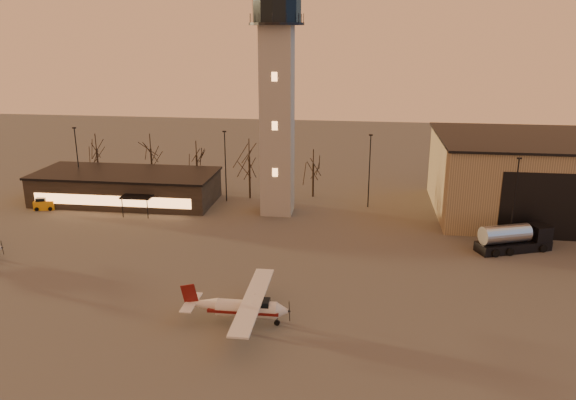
{
  "coord_description": "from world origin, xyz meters",
  "views": [
    {
      "loc": [
        11.02,
        -40.73,
        23.5
      ],
      "look_at": [
        3.71,
        13.0,
        6.99
      ],
      "focal_mm": 35.0,
      "sensor_mm": 36.0,
      "label": 1
    }
  ],
  "objects": [
    {
      "name": "service_cart",
      "position": [
        -31.7,
        26.99,
        0.64
      ],
      "size": [
        2.92,
        2.2,
        1.69
      ],
      "rotation": [
        0.0,
        0.0,
        0.24
      ],
      "color": "orange",
      "rests_on": "ground"
    },
    {
      "name": "fuel_truck",
      "position": [
        27.89,
        20.01,
        1.22
      ],
      "size": [
        8.62,
        5.24,
        3.09
      ],
      "rotation": [
        0.0,
        0.0,
        0.37
      ],
      "color": "black",
      "rests_on": "ground"
    },
    {
      "name": "control_tower",
      "position": [
        0.0,
        30.0,
        16.33
      ],
      "size": [
        6.8,
        6.8,
        32.6
      ],
      "color": "gray",
      "rests_on": "ground"
    },
    {
      "name": "light_poles",
      "position": [
        0.5,
        31.0,
        5.41
      ],
      "size": [
        58.5,
        12.25,
        10.14
      ],
      "color": "black",
      "rests_on": "ground"
    },
    {
      "name": "ground",
      "position": [
        0.0,
        0.0,
        0.0
      ],
      "size": [
        220.0,
        220.0,
        0.0
      ],
      "primitive_type": "plane",
      "color": "#464440",
      "rests_on": "ground"
    },
    {
      "name": "cessna_front",
      "position": [
        2.14,
        0.2,
        1.14
      ],
      "size": [
        9.56,
        12.09,
        3.35
      ],
      "rotation": [
        0.0,
        0.0,
        0.01
      ],
      "color": "silver",
      "rests_on": "ground"
    },
    {
      "name": "tree_row",
      "position": [
        -13.7,
        39.16,
        5.94
      ],
      "size": [
        37.2,
        9.2,
        8.8
      ],
      "color": "black",
      "rests_on": "ground"
    },
    {
      "name": "hangar",
      "position": [
        36.0,
        33.98,
        5.15
      ],
      "size": [
        30.6,
        20.6,
        10.3
      ],
      "color": "#998764",
      "rests_on": "ground"
    },
    {
      "name": "terminal",
      "position": [
        -21.99,
        31.98,
        2.16
      ],
      "size": [
        25.4,
        12.2,
        4.3
      ],
      "color": "black",
      "rests_on": "ground"
    }
  ]
}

